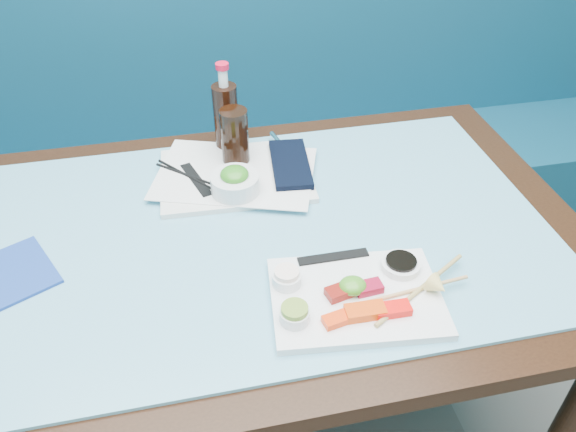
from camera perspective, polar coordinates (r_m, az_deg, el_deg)
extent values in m
cube|color=navy|center=(2.14, -5.71, 0.78)|extent=(3.00, 0.55, 0.45)
cube|color=navy|center=(2.08, -7.38, 14.86)|extent=(3.00, 0.12, 0.95)
cube|color=black|center=(1.23, -2.41, -2.40)|extent=(1.40, 0.90, 0.04)
cylinder|color=black|center=(1.51, 26.30, -18.92)|extent=(0.06, 0.06, 0.71)
cylinder|color=black|center=(1.81, -24.15, -6.26)|extent=(0.06, 0.06, 0.71)
cylinder|color=black|center=(1.90, 14.53, -1.02)|extent=(0.06, 0.06, 0.71)
cube|color=#62A9C4|center=(1.21, -2.44, -1.55)|extent=(1.22, 0.76, 0.01)
cube|color=white|center=(1.06, 6.92, -8.22)|extent=(0.34, 0.26, 0.02)
cube|color=#F83809|center=(1.00, 5.18, -10.36)|extent=(0.06, 0.04, 0.01)
cube|color=#E94209|center=(1.02, 7.84, -9.58)|extent=(0.07, 0.04, 0.02)
cube|color=#FF100A|center=(1.03, 10.60, -9.31)|extent=(0.06, 0.03, 0.02)
cube|color=maroon|center=(1.04, 5.32, -7.68)|extent=(0.06, 0.04, 0.02)
cube|color=maroon|center=(1.06, 8.20, -7.20)|extent=(0.05, 0.03, 0.02)
ellipsoid|color=#418C20|center=(1.05, 6.58, -7.05)|extent=(0.06, 0.05, 0.03)
cylinder|color=white|center=(1.00, 0.67, -10.06)|extent=(0.07, 0.07, 0.02)
cylinder|color=olive|center=(0.99, 0.68, -9.44)|extent=(0.06, 0.06, 0.01)
cylinder|color=white|center=(1.06, -0.13, -6.41)|extent=(0.07, 0.07, 0.02)
cylinder|color=#FCE1CF|center=(1.05, -0.13, -5.78)|extent=(0.06, 0.06, 0.01)
cylinder|color=white|center=(1.11, 11.37, -4.89)|extent=(0.08, 0.08, 0.02)
cylinder|color=black|center=(1.11, 11.44, -4.50)|extent=(0.08, 0.08, 0.01)
cone|color=#F7D975|center=(1.07, 14.99, -6.92)|extent=(0.05, 0.05, 0.04)
cube|color=black|center=(1.12, 4.61, -4.16)|extent=(0.14, 0.02, 0.00)
cylinder|color=tan|center=(1.08, 12.83, -7.32)|extent=(0.22, 0.03, 0.01)
cylinder|color=tan|center=(1.08, 13.33, -7.20)|extent=(0.23, 0.14, 0.01)
cube|color=silver|center=(1.36, -5.34, 4.12)|extent=(0.37, 0.28, 0.01)
cube|color=silver|center=(1.36, -5.36, 4.38)|extent=(0.44, 0.37, 0.00)
cylinder|color=silver|center=(1.28, -5.40, 3.25)|extent=(0.14, 0.14, 0.04)
ellipsoid|color=#2F801D|center=(1.27, -5.47, 4.23)|extent=(0.07, 0.07, 0.03)
cylinder|color=black|center=(1.37, -5.43, 8.06)|extent=(0.07, 0.07, 0.14)
cube|color=black|center=(1.37, 0.23, 5.31)|extent=(0.11, 0.21, 0.02)
cylinder|color=white|center=(1.46, -0.88, 7.46)|extent=(0.03, 0.10, 0.01)
cylinder|color=black|center=(1.34, -9.49, 3.68)|extent=(0.16, 0.20, 0.01)
cylinder|color=black|center=(1.34, -9.15, 3.73)|extent=(0.19, 0.17, 0.01)
cube|color=black|center=(1.34, -9.31, 3.66)|extent=(0.07, 0.15, 0.00)
cylinder|color=black|center=(1.43, -6.30, 9.79)|extent=(0.06, 0.06, 0.18)
cylinder|color=white|center=(1.38, -6.62, 13.80)|extent=(0.03, 0.03, 0.04)
cylinder|color=red|center=(1.37, -6.71, 14.89)|extent=(0.04, 0.04, 0.01)
cube|color=navy|center=(1.23, -26.71, -5.49)|extent=(0.22, 0.22, 0.01)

